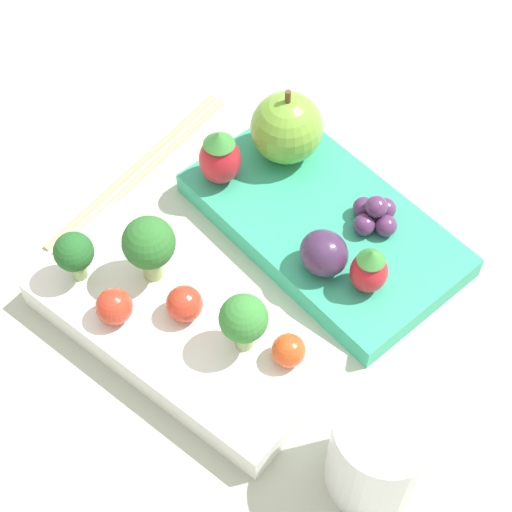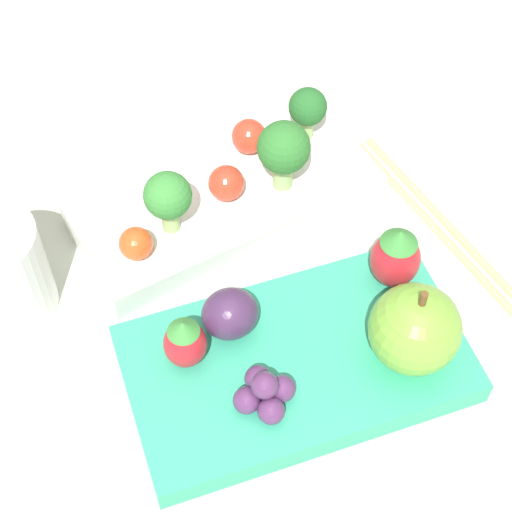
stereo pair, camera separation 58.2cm
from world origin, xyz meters
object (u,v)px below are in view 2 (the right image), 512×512
at_px(bento_box_fruit, 294,364).
at_px(cherry_tomato_0, 228,183).
at_px(chopsticks_pair, 446,229).
at_px(strawberry_0, 185,342).
at_px(plum, 230,314).
at_px(cherry_tomato_1, 249,136).
at_px(broccoli_floret_1, 308,108).
at_px(broccoli_floret_2, 284,150).
at_px(strawberry_1, 396,257).
at_px(broccoli_floret_0, 168,197).
at_px(grape_cluster, 264,393).
at_px(cherry_tomato_2, 136,244).
at_px(bento_box_savoury, 223,200).
at_px(apple, 415,329).

bearing_deg(bento_box_fruit, cherry_tomato_0, 89.06).
xyz_separation_m(bento_box_fruit, chopsticks_pair, (0.15, 0.07, -0.01)).
bearing_deg(strawberry_0, plum, 19.53).
relative_size(cherry_tomato_1, plum, 0.71).
height_order(broccoli_floret_1, plum, broccoli_floret_1).
distance_m(broccoli_floret_2, strawberry_1, 0.11).
height_order(broccoli_floret_2, cherry_tomato_0, broccoli_floret_2).
relative_size(broccoli_floret_2, strawberry_1, 1.13).
xyz_separation_m(bento_box_fruit, cherry_tomato_0, (0.00, 0.14, 0.03)).
relative_size(bento_box_fruit, broccoli_floret_0, 4.31).
height_order(cherry_tomato_1, strawberry_0, strawberry_0).
bearing_deg(grape_cluster, cherry_tomato_2, 108.57).
bearing_deg(broccoli_floret_1, broccoli_floret_2, -130.72).
xyz_separation_m(bento_box_savoury, cherry_tomato_0, (0.00, -0.01, 0.03)).
relative_size(broccoli_floret_0, apple, 0.75).
height_order(bento_box_fruit, plum, plum).
xyz_separation_m(bento_box_savoury, plum, (-0.03, -0.11, 0.02)).
bearing_deg(bento_box_savoury, broccoli_floret_0, -154.50).
bearing_deg(strawberry_1, cherry_tomato_2, 154.79).
height_order(bento_box_fruit, grape_cluster, grape_cluster).
bearing_deg(strawberry_1, plum, -179.93).
relative_size(cherry_tomato_1, strawberry_1, 0.51).
distance_m(broccoli_floret_1, grape_cluster, 0.23).
xyz_separation_m(apple, grape_cluster, (-0.10, -0.00, -0.02)).
bearing_deg(chopsticks_pair, broccoli_floret_1, 124.23).
relative_size(cherry_tomato_0, strawberry_0, 0.62).
distance_m(bento_box_fruit, strawberry_1, 0.10).
height_order(broccoli_floret_1, strawberry_1, strawberry_1).
bearing_deg(cherry_tomato_1, cherry_tomato_0, -128.27).
relative_size(cherry_tomato_0, cherry_tomato_2, 1.11).
bearing_deg(bento_box_savoury, broccoli_floret_2, -14.33).
xyz_separation_m(broccoli_floret_0, strawberry_1, (0.13, -0.09, -0.01)).
bearing_deg(cherry_tomato_1, bento_box_fruit, -100.32).
xyz_separation_m(broccoli_floret_0, cherry_tomato_1, (0.08, 0.05, -0.02)).
bearing_deg(broccoli_floret_1, bento_box_fruit, -114.03).
bearing_deg(bento_box_fruit, broccoli_floret_1, 65.97).
xyz_separation_m(bento_box_savoury, broccoli_floret_1, (0.08, 0.03, 0.04)).
bearing_deg(bento_box_fruit, grape_cluster, -141.79).
distance_m(broccoli_floret_0, apple, 0.19).
xyz_separation_m(broccoli_floret_2, plum, (-0.07, -0.10, -0.03)).
xyz_separation_m(bento_box_fruit, broccoli_floret_2, (0.04, 0.13, 0.05)).
distance_m(broccoli_floret_2, apple, 0.16).
bearing_deg(strawberry_0, bento_box_fruit, -19.07).
height_order(bento_box_savoury, strawberry_0, strawberry_0).
bearing_deg(bento_box_fruit, chopsticks_pair, 25.33).
relative_size(bento_box_fruit, strawberry_0, 5.19).
bearing_deg(plum, cherry_tomato_2, 119.33).
bearing_deg(apple, cherry_tomato_1, 100.69).
bearing_deg(strawberry_0, strawberry_1, 4.60).
bearing_deg(cherry_tomato_1, grape_cluster, -107.10).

